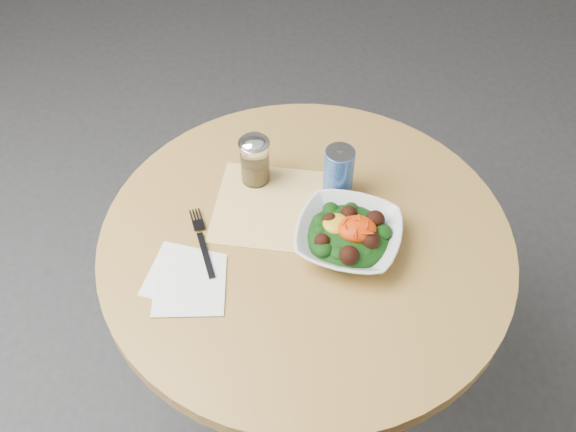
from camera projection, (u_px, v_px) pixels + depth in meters
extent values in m
plane|color=#2F2F31|center=(301.00, 391.00, 1.96)|extent=(6.00, 6.00, 0.00)
cylinder|color=black|center=(301.00, 389.00, 1.94)|extent=(0.52, 0.52, 0.03)
cylinder|color=black|center=(303.00, 331.00, 1.69)|extent=(0.10, 0.10, 0.71)
cylinder|color=gold|center=(306.00, 242.00, 1.40)|extent=(0.90, 0.90, 0.04)
cube|color=orange|center=(276.00, 207.00, 1.44)|extent=(0.32, 0.30, 0.00)
cube|color=white|center=(184.00, 275.00, 1.32)|extent=(0.18, 0.18, 0.00)
cube|color=white|center=(190.00, 286.00, 1.30)|extent=(0.15, 0.15, 0.00)
imported|color=silver|center=(348.00, 237.00, 1.35)|extent=(0.28, 0.28, 0.05)
ellipsoid|color=black|center=(348.00, 237.00, 1.35)|extent=(0.18, 0.18, 0.06)
ellipsoid|color=gold|center=(336.00, 223.00, 1.34)|extent=(0.06, 0.06, 0.02)
ellipsoid|color=#ED3905|center=(357.00, 229.00, 1.33)|extent=(0.08, 0.07, 0.04)
cube|color=black|center=(206.00, 255.00, 1.35)|extent=(0.04, 0.12, 0.00)
cube|color=black|center=(197.00, 220.00, 1.41)|extent=(0.04, 0.07, 0.00)
cylinder|color=silver|center=(255.00, 163.00, 1.46)|extent=(0.07, 0.07, 0.10)
cylinder|color=olive|center=(255.00, 170.00, 1.48)|extent=(0.06, 0.06, 0.06)
cylinder|color=silver|center=(254.00, 145.00, 1.42)|extent=(0.07, 0.07, 0.01)
ellipsoid|color=silver|center=(254.00, 143.00, 1.42)|extent=(0.07, 0.07, 0.03)
cylinder|color=#0D2B97|center=(338.00, 173.00, 1.43)|extent=(0.07, 0.07, 0.13)
cylinder|color=#B4B4BB|center=(340.00, 152.00, 1.38)|extent=(0.06, 0.06, 0.00)
cube|color=#B4B4BB|center=(340.00, 148.00, 1.38)|extent=(0.01, 0.02, 0.00)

